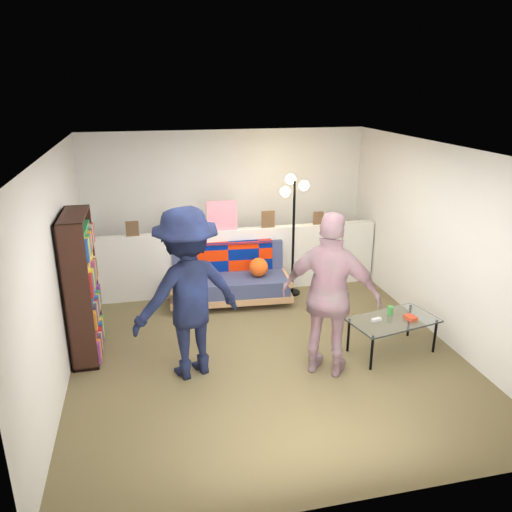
% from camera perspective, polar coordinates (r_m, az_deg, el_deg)
% --- Properties ---
extents(ground, '(5.00, 5.00, 0.00)m').
position_cam_1_polar(ground, '(6.26, 0.82, -10.31)').
color(ground, brown).
rests_on(ground, ground).
extents(room_shell, '(4.60, 5.05, 2.45)m').
position_cam_1_polar(room_shell, '(6.07, -0.15, 5.76)').
color(room_shell, silver).
rests_on(room_shell, ground).
extents(half_wall_ledge, '(4.45, 0.15, 1.00)m').
position_cam_1_polar(half_wall_ledge, '(7.65, -2.31, -0.51)').
color(half_wall_ledge, silver).
rests_on(half_wall_ledge, ground).
extents(ledge_decor, '(2.97, 0.02, 0.45)m').
position_cam_1_polar(ledge_decor, '(7.40, -4.08, 4.24)').
color(ledge_decor, brown).
rests_on(ledge_decor, half_wall_ledge).
extents(futon_sofa, '(1.80, 0.96, 0.75)m').
position_cam_1_polar(futon_sofa, '(7.37, -2.89, -2.57)').
color(futon_sofa, tan).
rests_on(futon_sofa, ground).
extents(bookshelf, '(0.29, 0.86, 1.72)m').
position_cam_1_polar(bookshelf, '(6.11, -19.28, -3.83)').
color(bookshelf, black).
rests_on(bookshelf, ground).
extents(coffee_table, '(1.13, 0.77, 0.54)m').
position_cam_1_polar(coffee_table, '(6.19, 15.43, -7.20)').
color(coffee_table, black).
rests_on(coffee_table, ground).
extents(floor_lamp, '(0.42, 0.36, 1.83)m').
position_cam_1_polar(floor_lamp, '(7.36, 4.27, 5.11)').
color(floor_lamp, black).
rests_on(floor_lamp, ground).
extents(person_left, '(1.39, 1.07, 1.90)m').
position_cam_1_polar(person_left, '(5.39, -7.82, -4.31)').
color(person_left, black).
rests_on(person_left, ground).
extents(person_right, '(1.15, 0.96, 1.84)m').
position_cam_1_polar(person_right, '(5.41, 8.51, -4.56)').
color(person_right, '#CE859B').
rests_on(person_right, ground).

